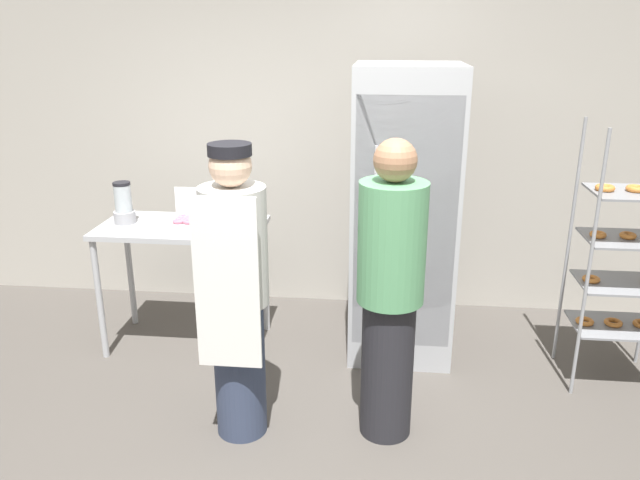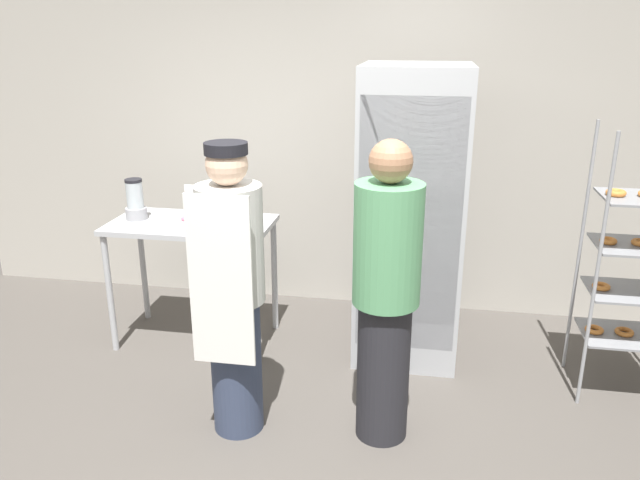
{
  "view_description": "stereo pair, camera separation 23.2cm",
  "coord_description": "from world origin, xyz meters",
  "px_view_note": "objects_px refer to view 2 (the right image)",
  "views": [
    {
      "loc": [
        0.42,
        -2.61,
        2.19
      ],
      "look_at": [
        0.06,
        0.76,
        1.03
      ],
      "focal_mm": 35.0,
      "sensor_mm": 36.0,
      "label": 1
    },
    {
      "loc": [
        0.65,
        -2.57,
        2.19
      ],
      "look_at": [
        0.06,
        0.76,
        1.03
      ],
      "focal_mm": 35.0,
      "sensor_mm": 36.0,
      "label": 2
    }
  ],
  "objects_px": {
    "refrigerator": "(411,217)",
    "blender_pitcher": "(135,201)",
    "person_customer": "(386,295)",
    "person_baker": "(232,290)",
    "donut_box": "(199,219)",
    "baking_rack": "(636,267)"
  },
  "relations": [
    {
      "from": "refrigerator",
      "to": "blender_pitcher",
      "type": "bearing_deg",
      "value": -177.08
    },
    {
      "from": "refrigerator",
      "to": "person_customer",
      "type": "xyz_separation_m",
      "value": [
        -0.09,
        -1.02,
        -0.13
      ]
    },
    {
      "from": "person_baker",
      "to": "donut_box",
      "type": "bearing_deg",
      "value": 119.43
    },
    {
      "from": "donut_box",
      "to": "baking_rack",
      "type": "bearing_deg",
      "value": -2.55
    },
    {
      "from": "person_baker",
      "to": "person_customer",
      "type": "bearing_deg",
      "value": 5.85
    },
    {
      "from": "baking_rack",
      "to": "person_baker",
      "type": "relative_size",
      "value": 1.01
    },
    {
      "from": "person_baker",
      "to": "person_customer",
      "type": "height_order",
      "value": "person_customer"
    },
    {
      "from": "blender_pitcher",
      "to": "refrigerator",
      "type": "bearing_deg",
      "value": 2.92
    },
    {
      "from": "refrigerator",
      "to": "baking_rack",
      "type": "bearing_deg",
      "value": -12.0
    },
    {
      "from": "refrigerator",
      "to": "donut_box",
      "type": "distance_m",
      "value": 1.44
    },
    {
      "from": "baking_rack",
      "to": "blender_pitcher",
      "type": "distance_m",
      "value": 3.28
    },
    {
      "from": "baking_rack",
      "to": "person_customer",
      "type": "height_order",
      "value": "person_customer"
    },
    {
      "from": "refrigerator",
      "to": "baking_rack",
      "type": "relative_size",
      "value": 1.18
    },
    {
      "from": "refrigerator",
      "to": "blender_pitcher",
      "type": "distance_m",
      "value": 1.92
    },
    {
      "from": "refrigerator",
      "to": "donut_box",
      "type": "relative_size",
      "value": 7.16
    },
    {
      "from": "blender_pitcher",
      "to": "person_customer",
      "type": "bearing_deg",
      "value": -26.63
    },
    {
      "from": "refrigerator",
      "to": "person_customer",
      "type": "relative_size",
      "value": 1.18
    },
    {
      "from": "refrigerator",
      "to": "blender_pitcher",
      "type": "xyz_separation_m",
      "value": [
        -1.92,
        -0.1,
        0.04
      ]
    },
    {
      "from": "baking_rack",
      "to": "person_baker",
      "type": "distance_m",
      "value": 2.4
    },
    {
      "from": "person_customer",
      "to": "donut_box",
      "type": "bearing_deg",
      "value": 147.55
    },
    {
      "from": "person_customer",
      "to": "refrigerator",
      "type": "bearing_deg",
      "value": 85.17
    },
    {
      "from": "donut_box",
      "to": "person_baker",
      "type": "distance_m",
      "value": 1.08
    }
  ]
}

